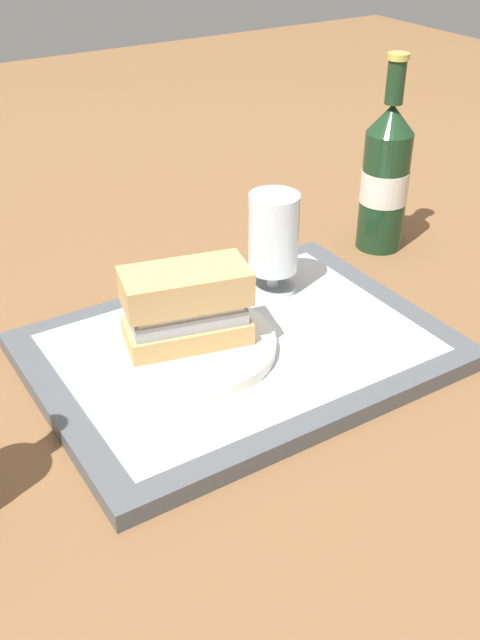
{
  "coord_description": "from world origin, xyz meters",
  "views": [
    {
      "loc": [
        -0.36,
        -0.57,
        0.48
      ],
      "look_at": [
        0.0,
        0.0,
        0.05
      ],
      "focal_mm": 41.67,
      "sensor_mm": 36.0,
      "label": 1
    }
  ],
  "objects_px": {
    "plate": "(188,345)",
    "beer_glass": "(273,240)",
    "sandwich": "(189,305)",
    "beer_bottle": "(385,176)"
  },
  "relations": [
    {
      "from": "sandwich",
      "to": "beer_bottle",
      "type": "relative_size",
      "value": 0.53
    },
    {
      "from": "plate",
      "to": "sandwich",
      "type": "height_order",
      "value": "sandwich"
    },
    {
      "from": "plate",
      "to": "beer_glass",
      "type": "xyz_separation_m",
      "value": [
        0.15,
        0.06,
        0.06
      ]
    },
    {
      "from": "beer_bottle",
      "to": "beer_glass",
      "type": "bearing_deg",
      "value": -166.01
    },
    {
      "from": "beer_glass",
      "to": "beer_bottle",
      "type": "relative_size",
      "value": 0.47
    },
    {
      "from": "sandwich",
      "to": "beer_glass",
      "type": "bearing_deg",
      "value": 36.24
    },
    {
      "from": "sandwich",
      "to": "beer_glass",
      "type": "xyz_separation_m",
      "value": [
        0.15,
        0.06,
        0.01
      ]
    },
    {
      "from": "plate",
      "to": "beer_glass",
      "type": "distance_m",
      "value": 0.17
    },
    {
      "from": "plate",
      "to": "beer_bottle",
      "type": "xyz_separation_m",
      "value": [
        0.37,
        0.12,
        0.08
      ]
    },
    {
      "from": "sandwich",
      "to": "beer_bottle",
      "type": "bearing_deg",
      "value": 31.19
    }
  ]
}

